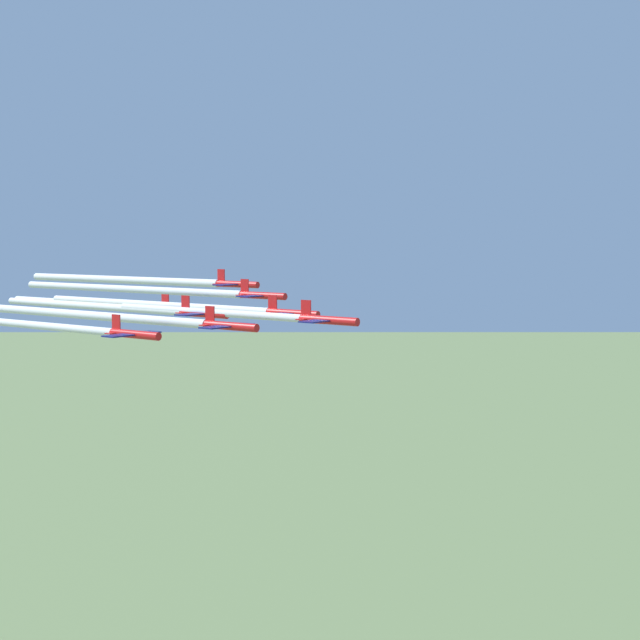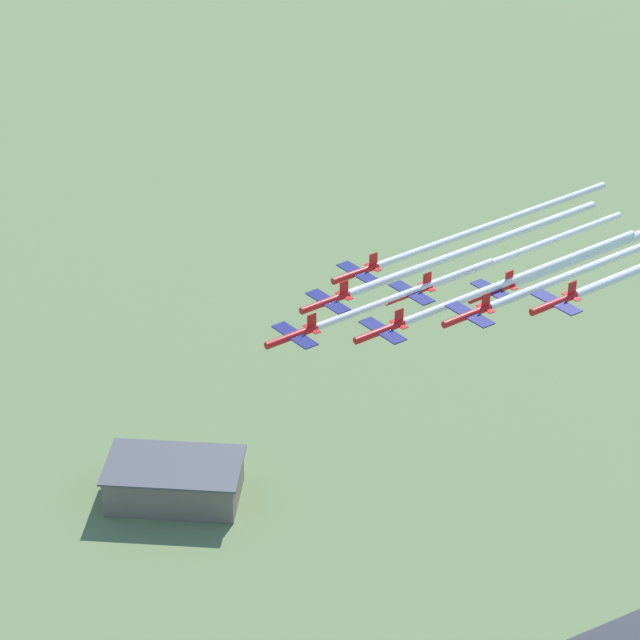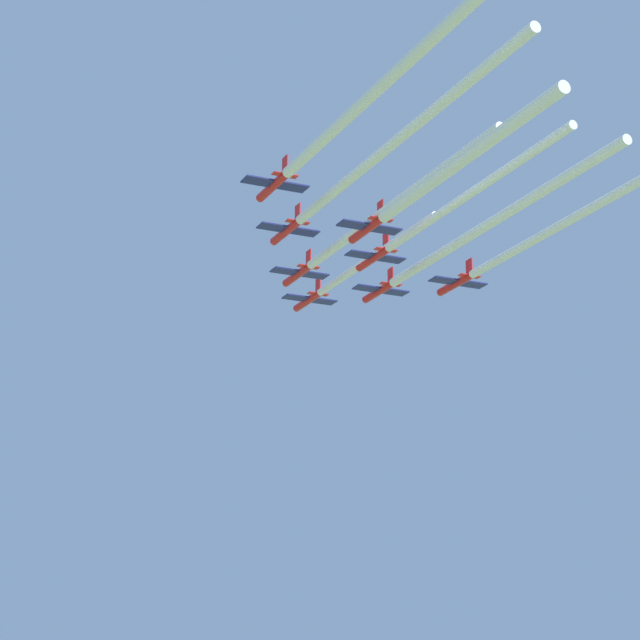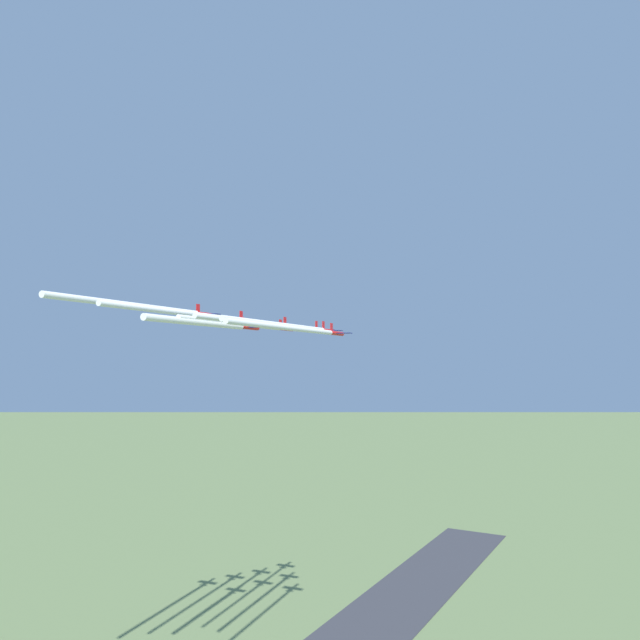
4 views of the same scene
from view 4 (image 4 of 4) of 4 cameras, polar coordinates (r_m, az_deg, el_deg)
name	(u,v)px [view 4 (image 4 of 4)]	position (r m, az deg, el deg)	size (l,w,h in m)	color
jet_0	(321,330)	(173.53, 0.05, -0.89)	(7.32, 7.24, 2.80)	red
jet_1	(285,329)	(166.45, -3.19, -0.79)	(7.32, 7.24, 2.80)	red
jet_2	(328,331)	(161.73, 0.71, -0.98)	(7.32, 7.24, 2.80)	red
jet_3	(247,321)	(160.05, -6.69, -0.06)	(7.32, 7.24, 2.80)	red
jet_4	(290,327)	(154.59, -2.75, -0.62)	(7.32, 7.24, 2.80)	red
jet_5	(336,333)	(149.94, 1.47, -1.21)	(7.32, 7.24, 2.80)	red
jet_6	(205,314)	(154.28, -10.48, 0.52)	(7.32, 7.24, 2.80)	red
jet_7	(249,327)	(148.02, -6.52, -0.66)	(7.32, 7.24, 2.80)	red
smoke_trail_0	(291,326)	(155.11, -2.66, -0.57)	(24.53, 22.56, 0.97)	white
smoke_trail_1	(236,323)	(142.73, -7.67, -0.31)	(34.39, 31.60, 1.10)	white
smoke_trail_2	(281,325)	(135.32, -3.62, -0.48)	(37.50, 34.45, 1.18)	white
smoke_trail_3	(182,313)	(135.18, -12.54, 0.64)	(38.05, 34.95, 1.14)	white
smoke_trail_4	(245,322)	(133.74, -6.86, -0.15)	(29.39, 27.01, 1.00)	white
smoke_trail_5	(288,328)	(123.99, -2.99, -0.72)	(36.45, 33.48, 1.05)	white
smoke_trail_6	(132,305)	(131.97, -16.79, 1.29)	(35.54, 32.67, 1.25)	white
smoke_trail_7	(199,322)	(129.32, -11.05, -0.21)	(27.25, 25.10, 1.37)	white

